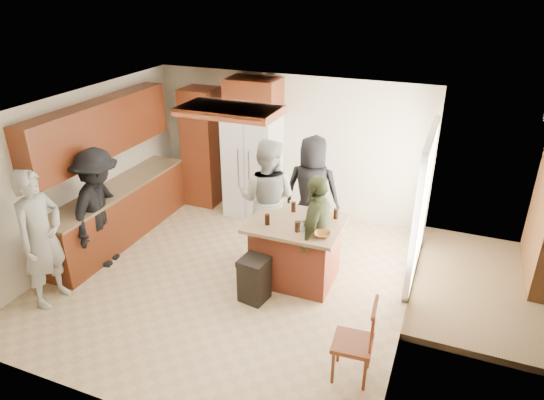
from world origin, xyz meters
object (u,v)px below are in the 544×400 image
at_px(person_side_right, 316,232).
at_px(person_front_left, 41,239).
at_px(person_counter, 100,208).
at_px(refrigerator, 253,166).
at_px(kitchen_island, 296,250).
at_px(person_behind_right, 312,191).
at_px(trash_bin, 254,279).
at_px(spindle_chair, 355,343).
at_px(person_behind_left, 267,199).

bearing_deg(person_side_right, person_front_left, -59.57).
bearing_deg(person_counter, refrigerator, -38.53).
bearing_deg(kitchen_island, person_behind_right, 96.48).
relative_size(trash_bin, spindle_chair, 0.63).
bearing_deg(person_behind_left, refrigerator, -61.70).
height_order(refrigerator, trash_bin, refrigerator).
bearing_deg(person_behind_left, spindle_chair, 128.34).
xyz_separation_m(person_side_right, person_counter, (-3.12, -0.63, 0.08)).
xyz_separation_m(person_behind_left, person_side_right, (0.93, -0.50, -0.12)).
bearing_deg(refrigerator, kitchen_island, -50.92).
bearing_deg(spindle_chair, trash_bin, 150.69).
xyz_separation_m(person_behind_right, person_counter, (-2.69, -1.77, 0.01)).
bearing_deg(refrigerator, person_front_left, -112.46).
distance_m(person_behind_left, person_side_right, 1.07).
xyz_separation_m(person_counter, kitchen_island, (2.82, 0.64, -0.44)).
xyz_separation_m(trash_bin, spindle_chair, (1.56, -0.88, 0.13)).
relative_size(person_counter, spindle_chair, 1.84).
distance_m(kitchen_island, trash_bin, 0.77).
bearing_deg(refrigerator, trash_bin, -65.90).
xyz_separation_m(person_front_left, spindle_chair, (4.09, 0.15, -0.50)).
bearing_deg(person_counter, kitchen_island, -86.07).
relative_size(person_behind_left, person_behind_right, 1.05).
xyz_separation_m(person_behind_left, refrigerator, (-0.81, 1.28, -0.05)).
xyz_separation_m(person_front_left, kitchen_island, (2.88, 1.69, -0.48)).
bearing_deg(spindle_chair, person_front_left, -177.94).
bearing_deg(trash_bin, person_front_left, -157.95).
distance_m(person_behind_left, refrigerator, 1.51).
bearing_deg(person_side_right, person_behind_left, -115.81).
bearing_deg(spindle_chair, person_behind_left, 132.19).
height_order(person_front_left, person_behind_left, same).
relative_size(person_front_left, person_side_right, 1.14).
relative_size(person_behind_left, person_counter, 1.04).
relative_size(refrigerator, kitchen_island, 1.41).
height_order(person_behind_left, person_side_right, person_behind_left).
relative_size(kitchen_island, spindle_chair, 1.29).
xyz_separation_m(person_behind_right, trash_bin, (-0.22, -1.80, -0.58)).
relative_size(person_front_left, person_behind_right, 1.05).
bearing_deg(person_behind_left, person_counter, 23.64).
relative_size(person_behind_left, trash_bin, 3.01).
bearing_deg(person_behind_left, person_front_left, 40.46).
bearing_deg(refrigerator, person_side_right, -45.72).
distance_m(person_counter, trash_bin, 2.54).
relative_size(person_behind_left, spindle_chair, 1.91).
distance_m(person_front_left, refrigerator, 3.75).
height_order(person_behind_right, refrigerator, person_behind_right).
distance_m(person_behind_left, spindle_chair, 2.80).
xyz_separation_m(person_side_right, trash_bin, (-0.65, -0.66, -0.51)).
height_order(person_behind_left, person_counter, person_behind_left).
bearing_deg(trash_bin, person_counter, 179.37).
height_order(person_front_left, refrigerator, person_front_left).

